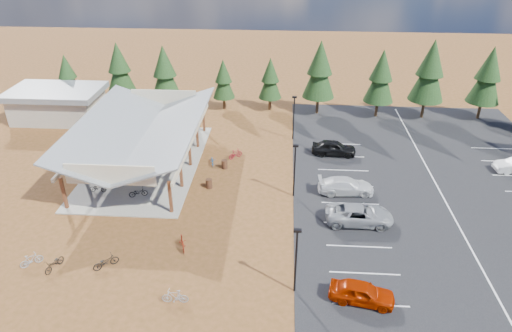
% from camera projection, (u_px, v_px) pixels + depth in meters
% --- Properties ---
extents(ground, '(140.00, 140.00, 0.00)m').
position_uv_depth(ground, '(236.00, 206.00, 39.96)').
color(ground, '#553616').
rests_on(ground, ground).
extents(asphalt_lot, '(27.00, 44.00, 0.04)m').
position_uv_depth(asphalt_lot, '(442.00, 195.00, 41.49)').
color(asphalt_lot, black).
rests_on(asphalt_lot, ground).
extents(concrete_pad, '(10.60, 18.60, 0.10)m').
position_uv_depth(concrete_pad, '(146.00, 164.00, 46.64)').
color(concrete_pad, gray).
rests_on(concrete_pad, ground).
extents(bike_pavilion, '(11.65, 19.40, 4.97)m').
position_uv_depth(bike_pavilion, '(142.00, 130.00, 44.82)').
color(bike_pavilion, '#562118').
rests_on(bike_pavilion, concrete_pad).
extents(outbuilding, '(11.00, 7.00, 3.90)m').
position_uv_depth(outbuilding, '(57.00, 104.00, 56.12)').
color(outbuilding, '#ADA593').
rests_on(outbuilding, ground).
extents(lamp_post_0, '(0.50, 0.25, 5.14)m').
position_uv_depth(lamp_post_0, '(296.00, 256.00, 29.49)').
color(lamp_post_0, black).
rests_on(lamp_post_0, ground).
extents(lamp_post_1, '(0.50, 0.25, 5.14)m').
position_uv_depth(lamp_post_1, '(295.00, 167.00, 39.98)').
color(lamp_post_1, black).
rests_on(lamp_post_1, ground).
extents(lamp_post_2, '(0.50, 0.25, 5.14)m').
position_uv_depth(lamp_post_2, '(294.00, 115.00, 50.47)').
color(lamp_post_2, black).
rests_on(lamp_post_2, ground).
extents(trash_bin_0, '(0.60, 0.60, 0.90)m').
position_uv_depth(trash_bin_0, '(209.00, 184.00, 42.41)').
color(trash_bin_0, '#432717').
rests_on(trash_bin_0, ground).
extents(trash_bin_1, '(0.60, 0.60, 0.90)m').
position_uv_depth(trash_bin_1, '(224.00, 164.00, 45.71)').
color(trash_bin_1, '#432717').
rests_on(trash_bin_1, ground).
extents(pine_0, '(2.97, 2.97, 6.92)m').
position_uv_depth(pine_0, '(67.00, 75.00, 59.03)').
color(pine_0, '#382314').
rests_on(pine_0, ground).
extents(pine_1, '(3.66, 3.66, 8.54)m').
position_uv_depth(pine_1, '(119.00, 68.00, 58.36)').
color(pine_1, '#382314').
rests_on(pine_1, ground).
extents(pine_2, '(3.72, 3.72, 8.67)m').
position_uv_depth(pine_2, '(165.00, 72.00, 56.49)').
color(pine_2, '#382314').
rests_on(pine_2, ground).
extents(pine_3, '(2.82, 2.82, 6.57)m').
position_uv_depth(pine_3, '(223.00, 79.00, 58.18)').
color(pine_3, '#382314').
rests_on(pine_3, ground).
extents(pine_4, '(2.95, 2.95, 6.87)m').
position_uv_depth(pine_4, '(270.00, 79.00, 57.82)').
color(pine_4, '#382314').
rests_on(pine_4, ground).
extents(pine_5, '(4.02, 4.02, 9.35)m').
position_uv_depth(pine_5, '(320.00, 70.00, 55.96)').
color(pine_5, '#382314').
rests_on(pine_5, ground).
extents(pine_6, '(3.66, 3.66, 8.53)m').
position_uv_depth(pine_6, '(381.00, 76.00, 55.31)').
color(pine_6, '#382314').
rests_on(pine_6, ground).
extents(pine_7, '(4.21, 4.21, 9.82)m').
position_uv_depth(pine_7, '(430.00, 71.00, 54.58)').
color(pine_7, '#382314').
rests_on(pine_7, ground).
extents(pine_8, '(3.90, 3.90, 9.07)m').
position_uv_depth(pine_8, '(488.00, 76.00, 54.52)').
color(pine_8, '#382314').
rests_on(pine_8, ground).
extents(bike_0, '(1.56, 0.56, 0.82)m').
position_uv_depth(bike_0, '(98.00, 188.00, 41.61)').
color(bike_0, black).
rests_on(bike_0, concrete_pad).
extents(bike_1, '(1.62, 0.78, 0.94)m').
position_uv_depth(bike_1, '(127.00, 170.00, 44.49)').
color(bike_1, gray).
rests_on(bike_1, concrete_pad).
extents(bike_2, '(1.81, 1.10, 0.90)m').
position_uv_depth(bike_2, '(115.00, 159.00, 46.51)').
color(bike_2, '#254D93').
rests_on(bike_2, concrete_pad).
extents(bike_3, '(1.58, 0.66, 0.92)m').
position_uv_depth(bike_3, '(142.00, 131.00, 52.60)').
color(bike_3, maroon).
rests_on(bike_3, concrete_pad).
extents(bike_4, '(1.76, 1.09, 0.87)m').
position_uv_depth(bike_4, '(138.00, 192.00, 40.90)').
color(bike_4, black).
rests_on(bike_4, concrete_pad).
extents(bike_5, '(1.85, 1.04, 1.07)m').
position_uv_depth(bike_5, '(153.00, 162.00, 45.79)').
color(bike_5, gray).
rests_on(bike_5, concrete_pad).
extents(bike_6, '(1.73, 0.67, 0.89)m').
position_uv_depth(bike_6, '(157.00, 154.00, 47.50)').
color(bike_6, navy).
rests_on(bike_6, concrete_pad).
extents(bike_7, '(1.79, 0.52, 1.07)m').
position_uv_depth(bike_7, '(183.00, 130.00, 52.45)').
color(bike_7, maroon).
rests_on(bike_7, concrete_pad).
extents(bike_8, '(1.15, 1.91, 0.95)m').
position_uv_depth(bike_8, '(54.00, 264.00, 32.60)').
color(bike_8, black).
rests_on(bike_8, ground).
extents(bike_9, '(1.52, 1.42, 0.98)m').
position_uv_depth(bike_9, '(31.00, 260.00, 32.94)').
color(bike_9, '#9B9EA3').
rests_on(bike_9, ground).
extents(bike_11, '(1.06, 1.84, 1.07)m').
position_uv_depth(bike_11, '(182.00, 243.00, 34.60)').
color(bike_11, maroon).
rests_on(bike_11, ground).
extents(bike_12, '(1.87, 1.71, 0.99)m').
position_uv_depth(bike_12, '(106.00, 262.00, 32.75)').
color(bike_12, black).
rests_on(bike_12, ground).
extents(bike_13, '(1.79, 0.55, 1.07)m').
position_uv_depth(bike_13, '(175.00, 296.00, 29.71)').
color(bike_13, '#94969C').
rests_on(bike_13, ground).
extents(bike_14, '(0.90, 1.72, 0.86)m').
position_uv_depth(bike_14, '(212.00, 161.00, 46.40)').
color(bike_14, '#1A5497').
rests_on(bike_14, ground).
extents(bike_15, '(1.55, 1.46, 1.00)m').
position_uv_depth(bike_15, '(235.00, 154.00, 47.59)').
color(bike_15, maroon).
rests_on(bike_15, ground).
extents(car_0, '(4.49, 2.47, 1.45)m').
position_uv_depth(car_0, '(362.00, 293.00, 29.71)').
color(car_0, '#A02000').
rests_on(car_0, asphalt_lot).
extents(car_2, '(5.55, 2.58, 1.54)m').
position_uv_depth(car_2, '(359.00, 215.00, 37.37)').
color(car_2, '#919397').
rests_on(car_2, asphalt_lot).
extents(car_3, '(5.13, 2.28, 1.46)m').
position_uv_depth(car_3, '(346.00, 186.00, 41.44)').
color(car_3, silver).
rests_on(car_3, asphalt_lot).
extents(car_4, '(4.70, 2.10, 1.57)m').
position_uv_depth(car_4, '(334.00, 148.00, 48.11)').
color(car_4, black).
rests_on(car_4, asphalt_lot).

